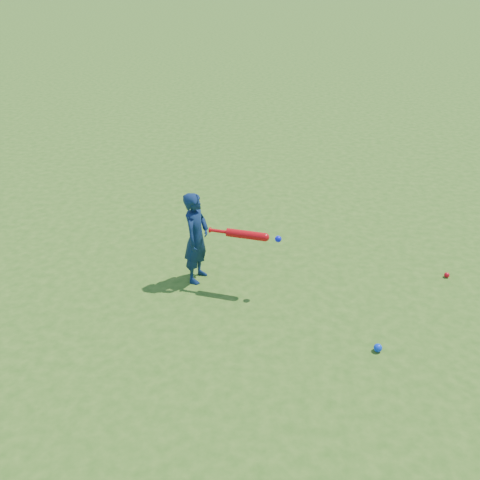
{
  "coord_description": "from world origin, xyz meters",
  "views": [
    {
      "loc": [
        1.6,
        -5.09,
        3.36
      ],
      "look_at": [
        1.07,
        -0.09,
        0.58
      ],
      "focal_mm": 40.0,
      "sensor_mm": 36.0,
      "label": 1
    }
  ],
  "objects_px": {
    "child": "(196,238)",
    "bat_swing": "(249,235)",
    "ground_ball_blue": "(378,348)",
    "ground_ball_red": "(447,275)"
  },
  "relations": [
    {
      "from": "ground_ball_red",
      "to": "ground_ball_blue",
      "type": "bearing_deg",
      "value": -124.14
    },
    {
      "from": "ground_ball_red",
      "to": "ground_ball_blue",
      "type": "height_order",
      "value": "ground_ball_blue"
    },
    {
      "from": "child",
      "to": "ground_ball_blue",
      "type": "distance_m",
      "value": 2.23
    },
    {
      "from": "ground_ball_blue",
      "to": "bat_swing",
      "type": "bearing_deg",
      "value": 145.18
    },
    {
      "from": "ground_ball_red",
      "to": "bat_swing",
      "type": "xyz_separation_m",
      "value": [
        -2.25,
        -0.48,
        0.65
      ]
    },
    {
      "from": "ground_ball_blue",
      "to": "bat_swing",
      "type": "xyz_separation_m",
      "value": [
        -1.31,
        0.91,
        0.64
      ]
    },
    {
      "from": "ground_ball_blue",
      "to": "bat_swing",
      "type": "height_order",
      "value": "bat_swing"
    },
    {
      "from": "ground_ball_red",
      "to": "ground_ball_blue",
      "type": "xyz_separation_m",
      "value": [
        -0.94,
        -1.39,
        0.01
      ]
    },
    {
      "from": "child",
      "to": "bat_swing",
      "type": "relative_size",
      "value": 1.36
    },
    {
      "from": "ground_ball_red",
      "to": "ground_ball_blue",
      "type": "distance_m",
      "value": 1.68
    }
  ]
}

